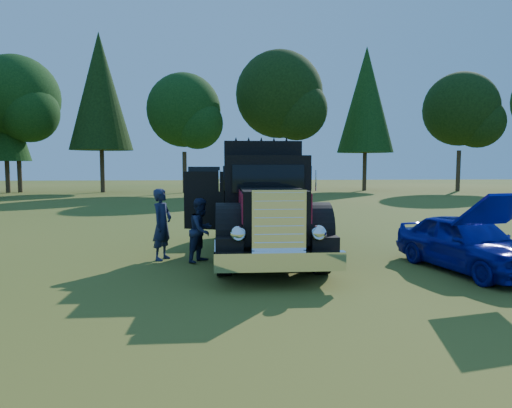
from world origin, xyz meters
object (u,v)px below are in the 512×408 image
object	(u,v)px
hotrod_coupe	(467,243)
spectator_near	(162,224)
diamond_t_truck	(264,207)
spectator_far	(201,230)

from	to	relation	value
hotrod_coupe	spectator_near	world-z (taller)	hotrod_coupe
hotrod_coupe	diamond_t_truck	bearing A→B (deg)	154.33
diamond_t_truck	spectator_far	xyz separation A→B (m)	(-1.59, -0.68, -0.50)
hotrod_coupe	spectator_near	size ratio (longest dim) A/B	2.36
diamond_t_truck	spectator_far	size ratio (longest dim) A/B	4.57
hotrod_coupe	spectator_far	size ratio (longest dim) A/B	2.69
diamond_t_truck	spectator_far	distance (m)	1.80
diamond_t_truck	hotrod_coupe	world-z (taller)	diamond_t_truck
spectator_near	spectator_far	distance (m)	1.05
diamond_t_truck	hotrod_coupe	distance (m)	4.89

